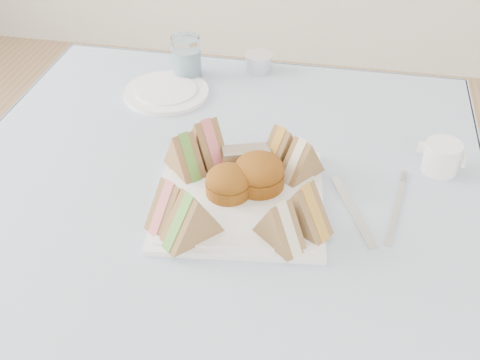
% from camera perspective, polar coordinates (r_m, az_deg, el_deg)
% --- Properties ---
extents(table, '(0.90, 0.90, 0.74)m').
position_cam_1_polar(table, '(1.40, -2.02, -12.33)').
color(table, brown).
rests_on(table, floor).
extents(tablecloth, '(1.02, 1.02, 0.01)m').
position_cam_1_polar(tablecloth, '(1.14, -2.42, -0.29)').
color(tablecloth, silver).
rests_on(tablecloth, table).
extents(serving_plate, '(0.34, 0.34, 0.01)m').
position_cam_1_polar(serving_plate, '(1.09, -0.00, -1.82)').
color(serving_plate, white).
rests_on(serving_plate, tablecloth).
extents(sandwich_fl_a, '(0.09, 0.11, 0.09)m').
position_cam_1_polar(sandwich_fl_a, '(1.02, -6.48, -2.02)').
color(sandwich_fl_a, olive).
rests_on(sandwich_fl_a, serving_plate).
extents(sandwich_fl_b, '(0.11, 0.11, 0.09)m').
position_cam_1_polar(sandwich_fl_b, '(0.98, -4.65, -3.40)').
color(sandwich_fl_b, olive).
rests_on(sandwich_fl_b, serving_plate).
extents(sandwich_fr_a, '(0.11, 0.09, 0.09)m').
position_cam_1_polar(sandwich_fr_a, '(1.00, 6.01, -2.47)').
color(sandwich_fr_a, olive).
rests_on(sandwich_fr_a, serving_plate).
extents(sandwich_fr_b, '(0.10, 0.09, 0.08)m').
position_cam_1_polar(sandwich_fr_b, '(0.98, 3.80, -3.98)').
color(sandwich_fr_b, olive).
rests_on(sandwich_fr_b, serving_plate).
extents(sandwich_bl_a, '(0.10, 0.10, 0.08)m').
position_cam_1_polar(sandwich_bl_a, '(1.13, -5.33, 2.65)').
color(sandwich_bl_a, olive).
rests_on(sandwich_bl_a, serving_plate).
extents(sandwich_bl_b, '(0.11, 0.11, 0.09)m').
position_cam_1_polar(sandwich_bl_b, '(1.15, -3.21, 3.83)').
color(sandwich_bl_b, olive).
rests_on(sandwich_bl_b, serving_plate).
extents(sandwich_br_a, '(0.09, 0.10, 0.08)m').
position_cam_1_polar(sandwich_br_a, '(1.12, 5.88, 2.13)').
color(sandwich_br_a, olive).
rests_on(sandwich_br_a, serving_plate).
extents(sandwich_br_b, '(0.09, 0.10, 0.08)m').
position_cam_1_polar(sandwich_br_b, '(1.15, 3.97, 3.31)').
color(sandwich_br_b, olive).
rests_on(sandwich_br_b, serving_plate).
extents(scone_left, '(0.09, 0.09, 0.06)m').
position_cam_1_polar(scone_left, '(1.08, -1.12, -0.20)').
color(scone_left, '#A25D14').
rests_on(scone_left, serving_plate).
extents(scone_right, '(0.12, 0.12, 0.06)m').
position_cam_1_polar(scone_right, '(1.09, 1.80, 0.70)').
color(scone_right, '#A25D14').
rests_on(scone_right, serving_plate).
extents(pastry_slice, '(0.10, 0.06, 0.04)m').
position_cam_1_polar(pastry_slice, '(1.15, 0.58, 2.11)').
color(pastry_slice, tan).
rests_on(pastry_slice, serving_plate).
extents(side_plate, '(0.22, 0.22, 0.01)m').
position_cam_1_polar(side_plate, '(1.42, -6.99, 8.23)').
color(side_plate, white).
rests_on(side_plate, tablecloth).
extents(water_glass, '(0.09, 0.09, 0.10)m').
position_cam_1_polar(water_glass, '(1.47, -5.09, 11.49)').
color(water_glass, white).
rests_on(water_glass, tablecloth).
extents(tea_strainer, '(0.08, 0.08, 0.04)m').
position_cam_1_polar(tea_strainer, '(1.51, 1.79, 10.98)').
color(tea_strainer, silver).
rests_on(tea_strainer, tablecloth).
extents(knife, '(0.09, 0.19, 0.00)m').
position_cam_1_polar(knife, '(1.09, 10.63, -2.87)').
color(knife, silver).
rests_on(knife, tablecloth).
extents(fork, '(0.04, 0.18, 0.00)m').
position_cam_1_polar(fork, '(1.11, 14.56, -2.94)').
color(fork, silver).
rests_on(fork, tablecloth).
extents(creamer_jug, '(0.08, 0.08, 0.06)m').
position_cam_1_polar(creamer_jug, '(1.22, 18.58, 2.08)').
color(creamer_jug, white).
rests_on(creamer_jug, tablecloth).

